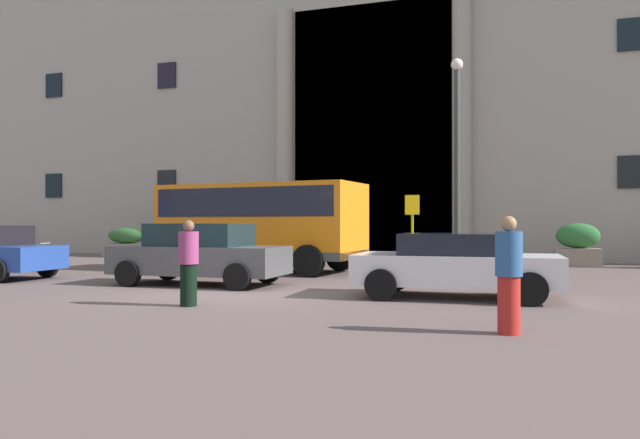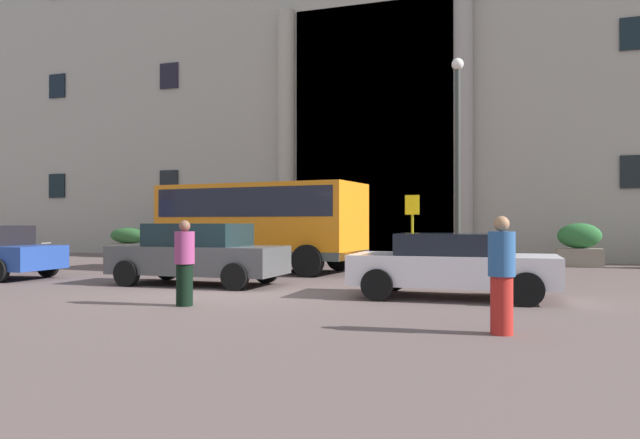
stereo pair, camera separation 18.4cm
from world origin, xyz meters
The scene contains 12 objects.
ground_plane centered at (0.00, 0.00, -0.06)m, with size 80.00×64.00×0.12m, color #5D4C4A.
office_building_facade centered at (0.00, 17.48, 7.67)m, with size 40.98×9.63×15.34m.
orange_minibus centered at (-1.72, 5.50, 1.61)m, with size 6.49×3.15×2.68m.
bus_stop_sign centered at (2.75, 6.95, 1.47)m, with size 0.44×0.08×2.36m.
hedge_planter_far_west centered at (7.81, 10.80, 0.72)m, with size 1.49×0.80×1.49m.
hedge_planter_east centered at (-10.34, 10.61, 0.63)m, with size 1.90×0.83×1.30m.
parked_sedan_second centered at (-1.46, 1.33, 0.76)m, with size 4.18×1.98×1.49m.
parked_estate_mid centered at (4.68, 0.74, 0.68)m, with size 4.07×2.14×1.29m.
scooter_by_planter centered at (-8.40, 3.02, 0.45)m, with size 1.87×0.70×0.89m.
pedestrian_man_red_shirt centered at (0.20, -2.01, 0.77)m, with size 0.36×0.36×1.55m.
pedestrian_man_crossing centered at (5.75, -3.06, 0.80)m, with size 0.36×0.36×1.60m.
lamppost_plaza_centre centered at (3.93, 8.87, 4.11)m, with size 0.40×0.40×6.99m.
Camera 1 is at (5.87, -11.59, 1.51)m, focal length 33.80 mm.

